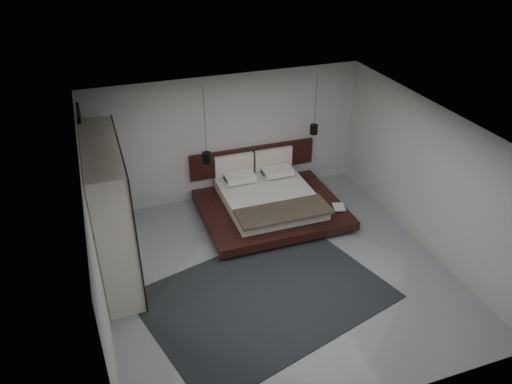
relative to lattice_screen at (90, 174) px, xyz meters
name	(u,v)px	position (x,y,z in m)	size (l,w,h in m)	color
floor	(277,271)	(2.95, -2.45, -1.30)	(6.00, 6.00, 0.00)	gray
ceiling	(281,130)	(2.95, -2.45, 1.50)	(6.00, 6.00, 0.00)	white
wall_back	(228,137)	(2.95, 0.55, 0.10)	(6.00, 6.00, 0.00)	#B0B0AE
wall_front	(371,331)	(2.95, -5.45, 0.10)	(6.00, 6.00, 0.00)	#B0B0AE
wall_left	(95,241)	(-0.05, -2.45, 0.10)	(6.00, 6.00, 0.00)	#B0B0AE
wall_right	(429,178)	(5.95, -2.45, 0.10)	(6.00, 6.00, 0.00)	#B0B0AE
lattice_screen	(90,174)	(0.00, 0.00, 0.00)	(0.05, 0.90, 2.60)	black
bed	(269,201)	(3.50, -0.55, -1.00)	(2.92, 2.45, 1.10)	black
book_lower	(333,207)	(4.70, -1.22, -1.01)	(0.23, 0.31, 0.03)	#99724C
book_upper	(333,207)	(4.68, -1.25, -0.99)	(0.24, 0.32, 0.02)	#99724C
pendant_left	(207,157)	(2.30, -0.07, 0.01)	(0.19, 0.19, 1.61)	black
pendant_right	(314,129)	(4.70, -0.07, 0.30)	(0.17, 0.17, 1.31)	black
wardrobe	(111,212)	(0.25, -1.47, -0.04)	(0.61, 2.57, 2.52)	beige
rug	(265,296)	(2.52, -3.01, -1.29)	(3.93, 2.81, 0.02)	black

